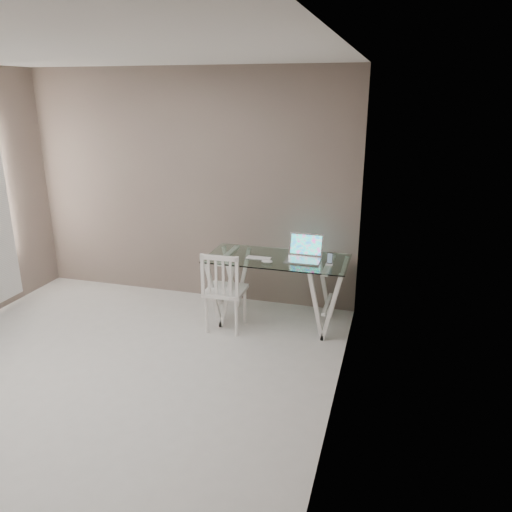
# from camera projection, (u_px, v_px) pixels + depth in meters

# --- Properties ---
(room) EXTENTS (4.50, 4.52, 2.71)m
(room) POSITION_uv_depth(u_px,v_px,m) (62.00, 191.00, 3.75)
(room) COLOR beige
(room) RESTS_ON ground
(desk) EXTENTS (1.50, 0.70, 0.75)m
(desk) POSITION_uv_depth(u_px,v_px,m) (277.00, 290.00, 5.40)
(desk) COLOR silver
(desk) RESTS_ON ground
(chair) EXTENTS (0.41, 0.41, 0.88)m
(chair) POSITION_uv_depth(u_px,v_px,m) (223.00, 288.00, 5.17)
(chair) COLOR white
(chair) RESTS_ON ground
(laptop) EXTENTS (0.36, 0.33, 0.25)m
(laptop) POSITION_uv_depth(u_px,v_px,m) (304.00, 254.00, 5.24)
(laptop) COLOR silver
(laptop) RESTS_ON desk
(keyboard) EXTENTS (0.28, 0.12, 0.01)m
(keyboard) POSITION_uv_depth(u_px,v_px,m) (259.00, 258.00, 5.27)
(keyboard) COLOR silver
(keyboard) RESTS_ON desk
(mouse) EXTENTS (0.12, 0.07, 0.04)m
(mouse) POSITION_uv_depth(u_px,v_px,m) (267.00, 261.00, 5.12)
(mouse) COLOR silver
(mouse) RESTS_ON desk
(phone_dock) EXTENTS (0.07, 0.07, 0.13)m
(phone_dock) POSITION_uv_depth(u_px,v_px,m) (330.00, 262.00, 5.06)
(phone_dock) COLOR white
(phone_dock) RESTS_ON desk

